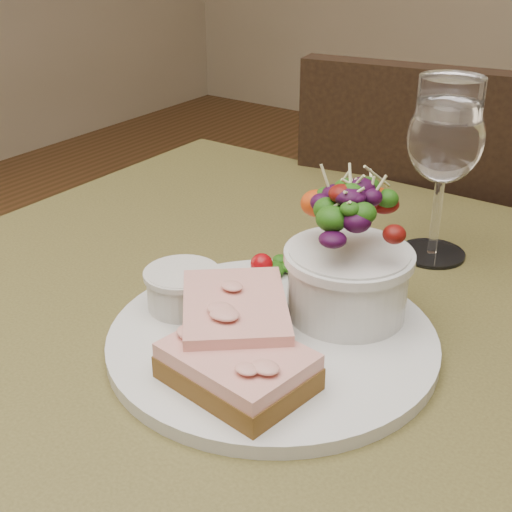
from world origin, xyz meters
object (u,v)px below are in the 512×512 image
Objects in this scene: dinner_plate at (272,340)px; salad_bowl at (349,253)px; wine_glass at (445,144)px; ramekin at (182,287)px; cafe_table at (266,418)px; sandwich_front at (237,366)px; chair_far at (437,388)px; sandwich_back at (235,318)px.

salad_bowl is at bearing 62.89° from dinner_plate.
dinner_plate is at bearing -99.90° from wine_glass.
wine_glass reaches higher than ramekin.
ramekin is 0.30m from wine_glass.
sandwich_front is (0.04, -0.09, 0.13)m from cafe_table.
chair_far is 5.14× the size of wine_glass.
ramekin is at bearing -117.99° from wine_glass.
cafe_table is at bearing 143.46° from sandwich_back.
sandwich_back is at bearing -14.95° from ramekin.
dinner_plate is at bearing -46.01° from cafe_table.
dinner_plate is at bearing 108.05° from sandwich_back.
dinner_plate is 1.97× the size of sandwich_back.
wine_glass reaches higher than sandwich_back.
sandwich_back is 0.29m from wine_glass.
sandwich_back reaches higher than sandwich_front.
wine_glass reaches higher than salad_bowl.
ramekin is at bearing 76.34° from chair_far.
wine_glass is at bearing 93.69° from chair_far.
wine_glass is (0.10, -0.39, 0.58)m from chair_far.
salad_bowl is at bearing -92.73° from wine_glass.
chair_far reaches higher than sandwich_front.
sandwich_front is (0.07, -0.70, 0.48)m from chair_far.
salad_bowl reaches higher than cafe_table.
sandwich_back is at bearing 136.39° from sandwich_front.
wine_glass is at bearing 127.63° from sandwich_back.
dinner_plate reaches higher than cafe_table.
sandwich_front is at bearing 85.39° from chair_far.
wine_glass is at bearing 87.27° from salad_bowl.
sandwich_back reaches higher than dinner_plate.
dinner_plate is 1.59× the size of wine_glass.
salad_bowl reaches higher than ramekin.
chair_far is 0.70m from wine_glass.
wine_glass reaches higher than chair_far.
wine_glass reaches higher than dinner_plate.
sandwich_front reaches higher than dinner_plate.
salad_bowl is 0.18m from wine_glass.
sandwich_front is 0.66× the size of wine_glass.
sandwich_front is 0.12m from ramekin.
salad_bowl is at bearing 111.48° from sandwich_back.
cafe_table is at bearing -140.67° from salad_bowl.
sandwich_back is at bearing -86.69° from cafe_table.
cafe_table is 6.30× the size of salad_bowl.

